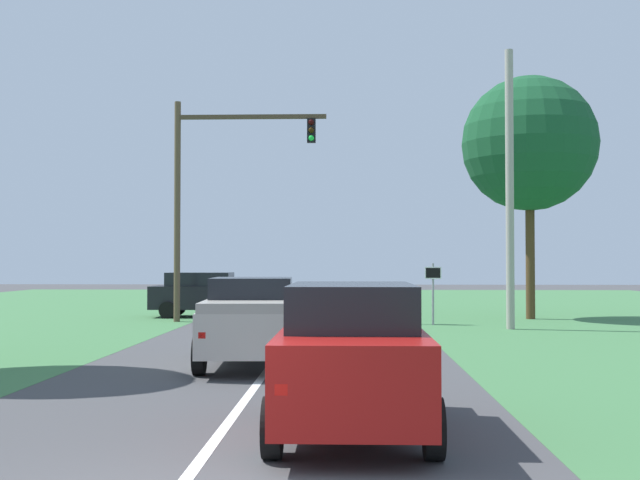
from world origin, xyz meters
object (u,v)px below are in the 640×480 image
traffic_light (212,181)px  utility_pole_right (510,189)px  red_suv_near (352,355)px  keep_moving_sign (433,285)px  crossing_suv_far (204,294)px  oak_tree_right (529,144)px  pickup_truck_lead (252,321)px

traffic_light → utility_pole_right: utility_pole_right is taller
red_suv_near → keep_moving_sign: bearing=80.7°
crossing_suv_far → utility_pole_right: 13.35m
oak_tree_right → utility_pole_right: (-1.78, -4.92, -2.24)m
oak_tree_right → utility_pole_right: size_ratio=1.02×
pickup_truck_lead → oak_tree_right: oak_tree_right is taller
oak_tree_right → crossing_suv_far: size_ratio=2.23×
red_suv_near → traffic_light: bearing=104.9°
pickup_truck_lead → traffic_light: (-3.08, 12.78, 4.39)m
crossing_suv_far → utility_pole_right: utility_pole_right is taller
pickup_truck_lead → oak_tree_right: 18.47m
oak_tree_right → crossing_suv_far: 14.58m
pickup_truck_lead → oak_tree_right: (9.39, 14.72, 6.02)m
pickup_truck_lead → keep_moving_sign: size_ratio=2.37×
red_suv_near → keep_moving_sign: size_ratio=1.97×
traffic_light → crossing_suv_far: traffic_light is taller
traffic_light → keep_moving_sign: size_ratio=3.77×
utility_pole_right → red_suv_near: bearing=-108.0°
crossing_suv_far → oak_tree_right: bearing=-3.2°
pickup_truck_lead → oak_tree_right: bearing=57.5°
red_suv_near → utility_pole_right: size_ratio=0.46×
red_suv_near → utility_pole_right: bearing=72.0°
keep_moving_sign → traffic_light: bearing=171.4°
red_suv_near → crossing_suv_far: (-6.02, 22.40, -0.08)m
traffic_light → red_suv_near: bearing=-75.1°
keep_moving_sign → pickup_truck_lead: bearing=-114.2°
red_suv_near → keep_moving_sign: (3.02, 18.47, 0.39)m
traffic_light → oak_tree_right: size_ratio=0.87×
keep_moving_sign → oak_tree_right: 7.67m
crossing_suv_far → pickup_truck_lead: bearing=-76.0°
traffic_light → pickup_truck_lead: bearing=-76.4°
red_suv_near → oak_tree_right: bearing=71.5°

